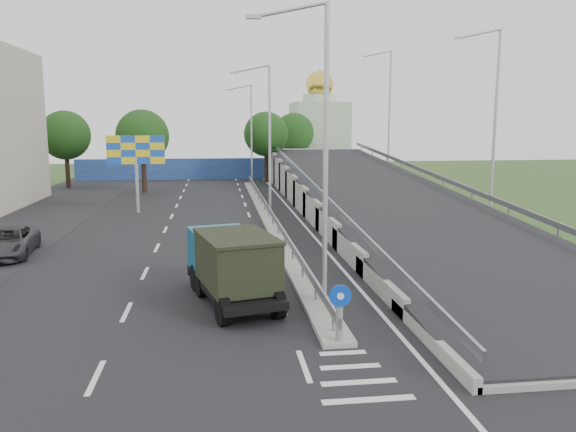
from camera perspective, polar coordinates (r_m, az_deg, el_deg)
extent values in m
plane|color=#2D4C1E|center=(14.62, 7.11, -16.36)|extent=(160.00, 160.00, 0.00)
cube|color=black|center=(33.35, -6.49, -1.62)|extent=(26.00, 90.00, 0.04)
cube|color=gray|center=(37.42, -1.99, -0.21)|extent=(1.00, 44.00, 0.20)
cube|color=gray|center=(40.14, 15.78, 3.34)|extent=(0.10, 50.00, 0.32)
cube|color=gray|center=(37.47, 2.26, 3.28)|extent=(0.10, 50.00, 0.32)
cube|color=gray|center=(37.32, -2.00, 0.78)|extent=(0.08, 44.00, 0.32)
cylinder|color=gray|center=(37.35, -2.00, 0.40)|extent=(0.09, 0.09, 0.60)
cylinder|color=black|center=(16.29, 5.23, -10.52)|extent=(0.20, 0.20, 1.20)
cylinder|color=#0C3FBF|center=(15.97, 5.33, -8.08)|extent=(0.64, 0.05, 0.64)
cylinder|color=white|center=(15.94, 5.35, -8.11)|extent=(0.20, 0.03, 0.20)
cylinder|color=#B2B5B7|center=(19.13, 3.84, 5.97)|extent=(0.18, 0.18, 10.00)
cylinder|color=#B2B5B7|center=(19.25, 0.27, 20.22)|extent=(2.57, 0.12, 0.66)
cube|color=#B2B5B7|center=(19.08, -3.52, 19.53)|extent=(0.50, 0.18, 0.12)
cylinder|color=#B2B5B7|center=(38.93, -1.87, 7.71)|extent=(0.18, 0.18, 10.00)
cylinder|color=#B2B5B7|center=(38.99, -3.72, 14.69)|extent=(2.57, 0.12, 0.66)
cube|color=#B2B5B7|center=(38.91, -5.54, 14.31)|extent=(0.50, 0.18, 0.12)
cylinder|color=#B2B5B7|center=(58.87, -3.73, 8.26)|extent=(0.18, 0.18, 10.00)
cylinder|color=#B2B5B7|center=(58.90, -4.97, 12.87)|extent=(2.57, 0.12, 0.66)
cube|color=#B2B5B7|center=(58.85, -6.17, 12.61)|extent=(0.50, 0.18, 0.12)
cube|color=navy|center=(64.95, -7.83, 4.77)|extent=(30.00, 0.50, 2.40)
cube|color=#B2CCAD|center=(73.98, 3.18, 7.95)|extent=(7.00, 7.00, 9.00)
cylinder|color=#B2CCAD|center=(74.03, 3.21, 11.82)|extent=(4.40, 4.40, 1.00)
sphere|color=gold|center=(74.12, 3.23, 13.14)|extent=(3.60, 3.60, 3.60)
cone|color=gold|center=(74.28, 3.24, 14.68)|extent=(0.30, 0.30, 1.20)
cylinder|color=#B2B5B7|center=(41.35, -15.07, 3.05)|extent=(0.24, 0.24, 4.00)
cube|color=yellow|center=(41.17, -15.22, 6.51)|extent=(4.00, 0.20, 2.00)
cylinder|color=black|center=(53.33, -14.43, 4.43)|extent=(0.44, 0.44, 4.00)
sphere|color=#0E340F|center=(53.17, -14.57, 7.87)|extent=(4.80, 4.80, 4.80)
cylinder|color=black|center=(61.13, -2.22, 5.32)|extent=(0.44, 0.44, 4.00)
sphere|color=#0E340F|center=(60.99, -2.24, 8.32)|extent=(4.80, 4.80, 4.80)
cylinder|color=black|center=(59.72, -21.50, 4.58)|extent=(0.44, 0.44, 4.00)
sphere|color=#0E340F|center=(59.57, -21.68, 7.64)|extent=(4.80, 4.80, 4.80)
cylinder|color=black|center=(68.52, 0.61, 5.76)|extent=(0.44, 0.44, 4.00)
sphere|color=#0E340F|center=(68.40, 0.61, 8.44)|extent=(4.80, 4.80, 4.80)
cylinder|color=black|center=(21.83, -9.29, -6.22)|extent=(0.55, 1.06, 1.01)
cylinder|color=black|center=(22.26, -4.62, -5.82)|extent=(0.55, 1.06, 1.01)
cylinder|color=black|center=(21.05, -8.83, -6.80)|extent=(0.55, 1.06, 1.01)
cylinder|color=black|center=(21.49, -4.00, -6.37)|extent=(0.55, 1.06, 1.01)
cylinder|color=black|center=(18.06, -6.65, -9.51)|extent=(0.55, 1.06, 1.01)
cylinder|color=black|center=(18.56, -1.07, -8.91)|extent=(0.55, 1.06, 1.01)
cube|color=black|center=(20.19, -5.60, -7.03)|extent=(3.40, 6.04, 0.28)
cube|color=navy|center=(21.99, -7.13, -3.21)|extent=(2.40, 1.93, 1.56)
cube|color=black|center=(22.58, -7.58, -1.82)|extent=(1.71, 0.46, 0.64)
cube|color=black|center=(22.95, -7.55, -5.17)|extent=(2.09, 0.63, 0.46)
cube|color=black|center=(19.41, -5.22, -4.60)|extent=(2.97, 3.92, 1.66)
cube|color=black|center=(19.22, -5.25, -2.07)|extent=(3.08, 4.03, 0.11)
imported|color=#343339|center=(30.17, -26.63, -2.41)|extent=(2.82, 5.17, 1.38)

